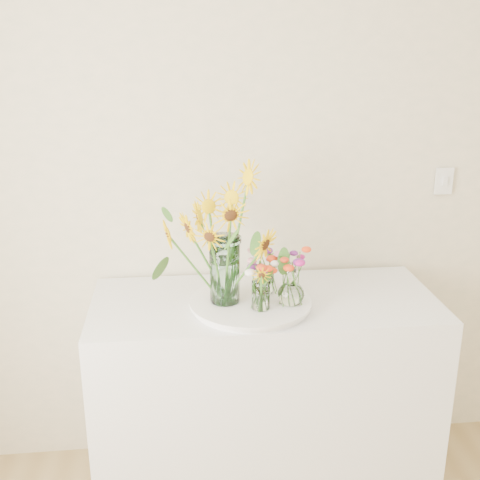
{
  "coord_description": "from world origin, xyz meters",
  "views": [
    {
      "loc": [
        -0.63,
        -0.28,
        1.9
      ],
      "look_at": [
        -0.39,
        1.88,
        1.18
      ],
      "focal_mm": 45.0,
      "sensor_mm": 36.0,
      "label": 1
    }
  ],
  "objects_px": {
    "counter": "(264,395)",
    "small_vase_a": "(261,295)",
    "small_vase_b": "(291,287)",
    "small_vase_c": "(266,281)",
    "tray": "(250,304)",
    "mason_jar": "(225,270)"
  },
  "relations": [
    {
      "from": "tray",
      "to": "mason_jar",
      "type": "relative_size",
      "value": 1.68
    },
    {
      "from": "small_vase_b",
      "to": "tray",
      "type": "bearing_deg",
      "value": 163.1
    },
    {
      "from": "small_vase_a",
      "to": "small_vase_b",
      "type": "relative_size",
      "value": 0.8
    },
    {
      "from": "tray",
      "to": "small_vase_c",
      "type": "relative_size",
      "value": 4.41
    },
    {
      "from": "mason_jar",
      "to": "small_vase_a",
      "type": "relative_size",
      "value": 2.28
    },
    {
      "from": "counter",
      "to": "mason_jar",
      "type": "distance_m",
      "value": 0.64
    },
    {
      "from": "small_vase_c",
      "to": "small_vase_b",
      "type": "bearing_deg",
      "value": -57.47
    },
    {
      "from": "small_vase_a",
      "to": "small_vase_c",
      "type": "bearing_deg",
      "value": 73.81
    },
    {
      "from": "mason_jar",
      "to": "small_vase_c",
      "type": "xyz_separation_m",
      "value": [
        0.17,
        0.07,
        -0.08
      ]
    },
    {
      "from": "small_vase_b",
      "to": "small_vase_c",
      "type": "bearing_deg",
      "value": 122.53
    },
    {
      "from": "tray",
      "to": "mason_jar",
      "type": "height_order",
      "value": "mason_jar"
    },
    {
      "from": "counter",
      "to": "small_vase_c",
      "type": "relative_size",
      "value": 13.58
    },
    {
      "from": "small_vase_a",
      "to": "small_vase_b",
      "type": "distance_m",
      "value": 0.13
    },
    {
      "from": "small_vase_b",
      "to": "small_vase_c",
      "type": "relative_size",
      "value": 1.44
    },
    {
      "from": "counter",
      "to": "mason_jar",
      "type": "xyz_separation_m",
      "value": [
        -0.17,
        -0.07,
        0.61
      ]
    },
    {
      "from": "tray",
      "to": "small_vase_c",
      "type": "height_order",
      "value": "small_vase_c"
    },
    {
      "from": "tray",
      "to": "small_vase_c",
      "type": "xyz_separation_m",
      "value": [
        0.07,
        0.08,
        0.06
      ]
    },
    {
      "from": "counter",
      "to": "small_vase_a",
      "type": "relative_size",
      "value": 11.77
    },
    {
      "from": "mason_jar",
      "to": "small_vase_b",
      "type": "relative_size",
      "value": 1.82
    },
    {
      "from": "small_vase_a",
      "to": "small_vase_c",
      "type": "xyz_separation_m",
      "value": [
        0.04,
        0.15,
        -0.01
      ]
    },
    {
      "from": "mason_jar",
      "to": "small_vase_c",
      "type": "bearing_deg",
      "value": 22.03
    },
    {
      "from": "small_vase_b",
      "to": "small_vase_c",
      "type": "distance_m",
      "value": 0.15
    }
  ]
}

